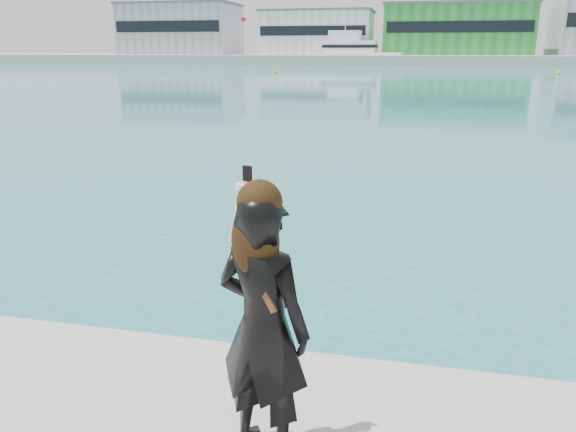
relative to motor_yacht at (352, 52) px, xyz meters
name	(u,v)px	position (x,y,z in m)	size (l,w,h in m)	color
far_quay	(416,59)	(12.85, 13.00, -1.52)	(320.00, 40.00, 2.00)	#9E9E99
warehouse_grey_left	(181,29)	(-42.15, 10.98, 5.24)	(26.52, 16.36, 11.50)	gray
warehouse_white	(318,33)	(-9.15, 10.98, 4.24)	(24.48, 15.35, 9.50)	silver
warehouse_green	(456,29)	(20.85, 10.98, 4.74)	(30.60, 16.36, 10.50)	#21862A
flagpole_left	(241,33)	(-25.06, 4.00, 4.02)	(1.28, 0.16, 8.00)	silver
flagpole_right	(532,31)	(34.94, 4.00, 4.02)	(1.28, 0.16, 8.00)	silver
motor_yacht	(352,52)	(0.00, 0.00, 0.00)	(19.42, 6.16, 8.97)	white
buoy_near	(558,74)	(32.07, -35.90, -2.52)	(0.50, 0.50, 0.50)	yellow
buoy_far	(275,73)	(-6.28, -40.71, -2.52)	(0.50, 0.50, 0.50)	yellow
woman	(263,320)	(12.73, -117.27, -0.78)	(0.74, 0.59, 1.85)	black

